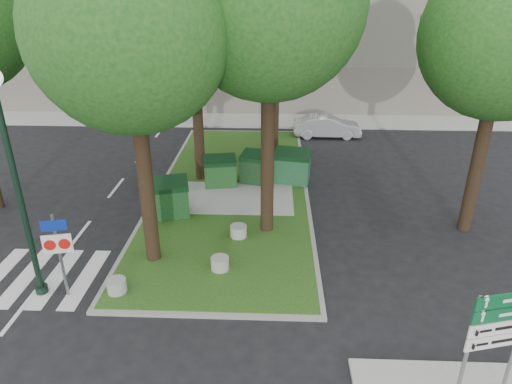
# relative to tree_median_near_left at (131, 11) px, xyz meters

# --- Properties ---
(ground) EXTENTS (120.00, 120.00, 0.00)m
(ground) POSITION_rel_tree_median_near_left_xyz_m (1.41, -2.56, -7.32)
(ground) COLOR black
(ground) RESTS_ON ground
(median_island) EXTENTS (6.00, 16.00, 0.12)m
(median_island) POSITION_rel_tree_median_near_left_xyz_m (1.91, 5.44, -7.26)
(median_island) COLOR #264513
(median_island) RESTS_ON ground
(median_kerb) EXTENTS (6.30, 16.30, 0.10)m
(median_kerb) POSITION_rel_tree_median_near_left_xyz_m (1.91, 5.44, -7.27)
(median_kerb) COLOR gray
(median_kerb) RESTS_ON ground
(building_sidewalk) EXTENTS (42.00, 3.00, 0.12)m
(building_sidewalk) POSITION_rel_tree_median_near_left_xyz_m (1.41, 15.94, -7.26)
(building_sidewalk) COLOR #999993
(building_sidewalk) RESTS_ON ground
(zebra_crossing) EXTENTS (5.00, 3.00, 0.01)m
(zebra_crossing) POSITION_rel_tree_median_near_left_xyz_m (-2.34, -1.06, -7.31)
(zebra_crossing) COLOR silver
(zebra_crossing) RESTS_ON ground
(tree_median_near_left) EXTENTS (5.20, 5.20, 10.53)m
(tree_median_near_left) POSITION_rel_tree_median_near_left_xyz_m (0.00, 0.00, 0.00)
(tree_median_near_left) COLOR black
(tree_median_near_left) RESTS_ON ground
(tree_median_mid) EXTENTS (4.80, 4.80, 9.99)m
(tree_median_mid) POSITION_rel_tree_median_near_left_xyz_m (0.50, 6.50, -0.34)
(tree_median_mid) COLOR black
(tree_median_mid) RESTS_ON ground
(tree_street_right) EXTENTS (5.00, 5.00, 10.06)m
(tree_street_right) POSITION_rel_tree_median_near_left_xyz_m (10.50, 2.50, -0.33)
(tree_street_right) COLOR black
(tree_street_right) RESTS_ON ground
(dumpster_a) EXTENTS (1.73, 1.41, 1.41)m
(dumpster_a) POSITION_rel_tree_median_near_left_xyz_m (-0.23, 2.85, -6.52)
(dumpster_a) COLOR #0F3A13
(dumpster_a) RESTS_ON median_island
(dumpster_b) EXTENTS (1.51, 1.18, 1.27)m
(dumpster_b) POSITION_rel_tree_median_near_left_xyz_m (1.37, 5.69, -6.59)
(dumpster_b) COLOR #134314
(dumpster_b) RESTS_ON median_island
(dumpster_c) EXTENTS (1.64, 1.32, 1.34)m
(dumpster_c) POSITION_rel_tree_median_near_left_xyz_m (2.97, 6.09, -6.55)
(dumpster_c) COLOR black
(dumpster_c) RESTS_ON median_island
(dumpster_d) EXTENTS (1.70, 1.33, 1.42)m
(dumpster_d) POSITION_rel_tree_median_near_left_xyz_m (4.41, 6.19, -6.52)
(dumpster_d) COLOR #164A27
(dumpster_d) RESTS_ON median_island
(bollard_left) EXTENTS (0.54, 0.54, 0.38)m
(bollard_left) POSITION_rel_tree_median_near_left_xyz_m (-0.69, -1.81, -7.00)
(bollard_left) COLOR #969692
(bollard_left) RESTS_ON median_island
(bollard_right) EXTENTS (0.56, 0.56, 0.40)m
(bollard_right) POSITION_rel_tree_median_near_left_xyz_m (2.46, 1.38, -7.00)
(bollard_right) COLOR #989793
(bollard_right) RESTS_ON median_island
(bollard_mid) EXTENTS (0.55, 0.55, 0.39)m
(bollard_mid) POSITION_rel_tree_median_near_left_xyz_m (2.06, -0.58, -7.00)
(bollard_mid) COLOR gray
(bollard_mid) RESTS_ON median_island
(litter_bin) EXTENTS (0.41, 0.41, 0.72)m
(litter_bin) POSITION_rel_tree_median_near_left_xyz_m (4.61, 6.29, -6.84)
(litter_bin) COLOR yellow
(litter_bin) RESTS_ON median_island
(street_lamp) EXTENTS (0.50, 0.50, 6.25)m
(street_lamp) POSITION_rel_tree_median_near_left_xyz_m (-2.86, -1.78, -3.39)
(street_lamp) COLOR black
(street_lamp) RESTS_ON ground
(traffic_sign_pole) EXTENTS (0.75, 0.21, 2.53)m
(traffic_sign_pole) POSITION_rel_tree_median_near_left_xyz_m (-2.09, -1.85, -5.69)
(traffic_sign_pole) COLOR slate
(traffic_sign_pole) RESTS_ON ground
(directional_sign) EXTENTS (1.28, 0.36, 2.61)m
(directional_sign) POSITION_rel_tree_median_near_left_xyz_m (8.00, -4.95, -5.46)
(directional_sign) COLOR slate
(directional_sign) RESTS_ON sidewalk_corner
(car_white) EXTENTS (4.23, 1.81, 1.43)m
(car_white) POSITION_rel_tree_median_near_left_xyz_m (-4.40, 15.58, -6.60)
(car_white) COLOR silver
(car_white) RESTS_ON ground
(car_silver) EXTENTS (3.74, 1.31, 1.23)m
(car_silver) POSITION_rel_tree_median_near_left_xyz_m (6.59, 12.94, -6.70)
(car_silver) COLOR #AFB2B8
(car_silver) RESTS_ON ground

